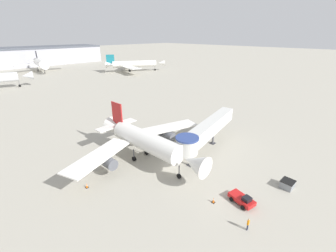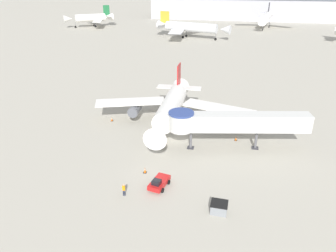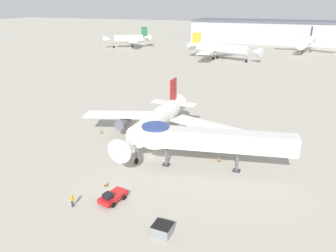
{
  "view_description": "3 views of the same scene",
  "coord_description": "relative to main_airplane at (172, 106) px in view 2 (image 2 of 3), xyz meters",
  "views": [
    {
      "loc": [
        -25.8,
        -24.57,
        23.01
      ],
      "look_at": [
        3.91,
        4.47,
        5.75
      ],
      "focal_mm": 24.0,
      "sensor_mm": 36.0,
      "label": 1
    },
    {
      "loc": [
        9.15,
        -50.03,
        26.51
      ],
      "look_at": [
        -0.94,
        -1.99,
        3.52
      ],
      "focal_mm": 35.0,
      "sensor_mm": 36.0,
      "label": 2
    },
    {
      "loc": [
        20.08,
        -44.59,
        23.85
      ],
      "look_at": [
        2.53,
        -0.48,
        5.81
      ],
      "focal_mm": 35.0,
      "sensor_mm": 36.0,
      "label": 3
    }
  ],
  "objects": [
    {
      "name": "ground_plane",
      "position": [
        1.76,
        -5.19,
        -4.21
      ],
      "size": [
        800.0,
        800.0,
        0.0
      ],
      "primitive_type": "plane",
      "color": "#A8A393"
    },
    {
      "name": "main_airplane",
      "position": [
        0.0,
        0.0,
        0.0
      ],
      "size": [
        31.02,
        25.23,
        9.96
      ],
      "rotation": [
        0.0,
        0.0,
        0.02
      ],
      "color": "white",
      "rests_on": "ground_plane"
    },
    {
      "name": "jet_bridge",
      "position": [
        10.82,
        -6.29,
        0.6
      ],
      "size": [
        22.58,
        7.41,
        6.49
      ],
      "rotation": [
        0.0,
        0.0,
        0.2
      ],
      "color": "silver",
      "rests_on": "ground_plane"
    },
    {
      "name": "pushback_tug_red",
      "position": [
        2.11,
        -19.31,
        -3.52
      ],
      "size": [
        2.66,
        4.04,
        1.54
      ],
      "rotation": [
        0.0,
        0.0,
        -0.21
      ],
      "color": "red",
      "rests_on": "ground_plane"
    },
    {
      "name": "service_container_gray",
      "position": [
        10.46,
        -22.78,
        -3.56
      ],
      "size": [
        2.13,
        1.98,
        1.28
      ],
      "rotation": [
        0.0,
        0.0,
        -0.04
      ],
      "color": "gray",
      "rests_on": "ground_plane"
    },
    {
      "name": "traffic_cone_near_nose",
      "position": [
        -0.71,
        -16.27,
        -3.82
      ],
      "size": [
        0.49,
        0.49,
        0.81
      ],
      "color": "black",
      "rests_on": "ground_plane"
    },
    {
      "name": "traffic_cone_port_wing",
      "position": [
        -12.04,
        0.22,
        -3.84
      ],
      "size": [
        0.47,
        0.47,
        0.77
      ],
      "color": "black",
      "rests_on": "ground_plane"
    },
    {
      "name": "traffic_cone_starboard_wing",
      "position": [
        12.09,
        -3.17,
        -3.84
      ],
      "size": [
        0.46,
        0.46,
        0.76
      ],
      "color": "black",
      "rests_on": "ground_plane"
    },
    {
      "name": "ground_crew_marshaller",
      "position": [
        -1.91,
        -22.13,
        -3.16
      ],
      "size": [
        0.36,
        0.24,
        1.81
      ],
      "rotation": [
        0.0,
        0.0,
        0.05
      ],
      "color": "#1E2338",
      "rests_on": "ground_plane"
    },
    {
      "name": "background_jet_black_tail",
      "position": [
        24.44,
        131.53,
        1.02
      ],
      "size": [
        30.87,
        31.04,
        11.98
      ],
      "rotation": [
        0.0,
        0.0,
        -0.16
      ],
      "color": "white",
      "rests_on": "ground_plane"
    },
    {
      "name": "background_jet_green_tail",
      "position": [
        -66.98,
        115.46,
        0.58
      ],
      "size": [
        23.7,
        24.51,
        10.92
      ],
      "rotation": [
        0.0,
        0.0,
        -0.97
      ],
      "color": "white",
      "rests_on": "ground_plane"
    },
    {
      "name": "background_jet_gold_tail",
      "position": [
        -10.53,
        93.41,
        0.6
      ],
      "size": [
        33.93,
        31.95,
        10.97
      ],
      "rotation": [
        0.0,
        0.0,
        1.32
      ],
      "color": "silver",
      "rests_on": "ground_plane"
    },
    {
      "name": "terminal_building",
      "position": [
        18.54,
        169.81,
        2.48
      ],
      "size": [
        125.76,
        28.47,
        13.35
      ],
      "color": "#A8A8B2",
      "rests_on": "ground_plane"
    }
  ]
}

